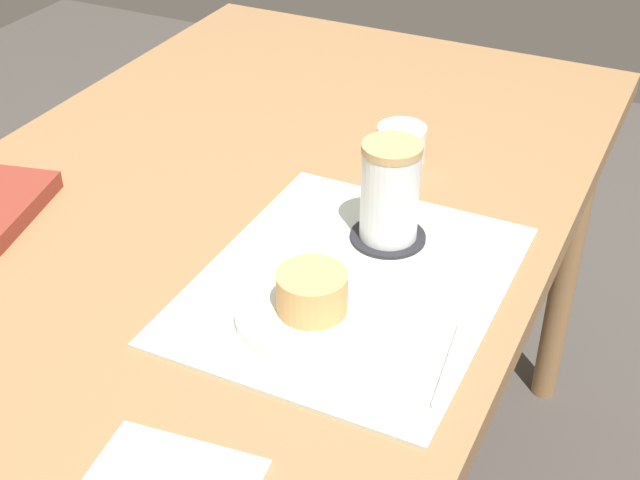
% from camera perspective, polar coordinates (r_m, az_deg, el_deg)
% --- Properties ---
extents(dining_table, '(1.40, 0.82, 0.72)m').
position_cam_1_polar(dining_table, '(1.20, -5.84, -1.15)').
color(dining_table, '#997047').
rests_on(dining_table, ground_plane).
extents(placemat, '(0.40, 0.33, 0.00)m').
position_cam_1_polar(placemat, '(1.03, 2.01, -2.76)').
color(placemat, silver).
rests_on(placemat, dining_table).
extents(pastry_plate, '(0.17, 0.17, 0.01)m').
position_cam_1_polar(pastry_plate, '(0.97, -0.51, -4.71)').
color(pastry_plate, silver).
rests_on(pastry_plate, placemat).
extents(pastry, '(0.08, 0.08, 0.05)m').
position_cam_1_polar(pastry, '(0.95, -0.52, -3.34)').
color(pastry, '#E0A860').
rests_on(pastry, pastry_plate).
extents(coffee_coaster, '(0.09, 0.09, 0.00)m').
position_cam_1_polar(coffee_coaster, '(1.10, 4.36, 0.21)').
color(coffee_coaster, '#232328').
rests_on(coffee_coaster, placemat).
extents(coffee_mug, '(0.11, 0.07, 0.13)m').
position_cam_1_polar(coffee_mug, '(1.07, 4.56, 3.20)').
color(coffee_mug, white).
rests_on(coffee_mug, coffee_coaster).
extents(teaspoon, '(0.13, 0.02, 0.01)m').
position_cam_1_polar(teaspoon, '(0.92, 8.30, -7.76)').
color(teaspoon, silver).
rests_on(teaspoon, placemat).
extents(sugar_bowl, '(0.07, 0.07, 0.05)m').
position_cam_1_polar(sugar_bowl, '(1.27, 5.23, 6.19)').
color(sugar_bowl, white).
rests_on(sugar_bowl, dining_table).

